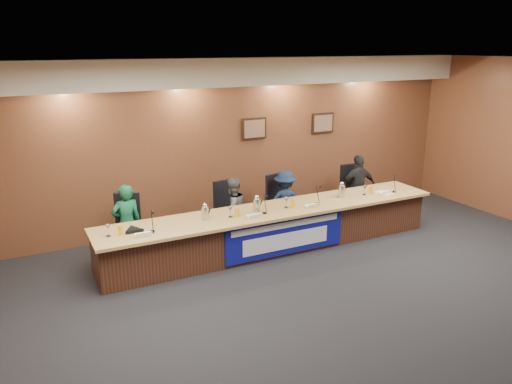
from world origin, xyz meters
TOP-DOWN VIEW (x-y plane):
  - floor at (0.00, 0.00)m, footprint 10.00×10.00m
  - ceiling at (0.00, 0.00)m, footprint 10.00×8.00m
  - wall_back at (0.00, 4.00)m, footprint 10.00×0.04m
  - soffit at (0.00, 3.75)m, footprint 10.00×0.50m
  - dais_body at (0.00, 2.40)m, footprint 6.00×0.80m
  - dais_top at (0.00, 2.35)m, footprint 6.10×0.95m
  - banner at (0.00, 1.99)m, footprint 2.20×0.02m
  - banner_text_upper at (0.00, 1.97)m, footprint 2.00×0.01m
  - banner_text_lower at (0.00, 1.97)m, footprint 1.60×0.01m
  - wall_photo_left at (0.40, 3.97)m, footprint 0.52×0.04m
  - wall_photo_right at (2.00, 3.97)m, footprint 0.52×0.04m
  - panelist_a at (-2.37, 3.03)m, footprint 0.49×0.33m
  - panelist_b at (-0.50, 3.03)m, footprint 0.66×0.57m
  - panelist_c at (0.57, 3.03)m, footprint 0.86×0.63m
  - panelist_d at (2.27, 3.03)m, footprint 0.82×0.43m
  - office_chair_a at (-2.37, 3.13)m, footprint 0.63×0.63m
  - office_chair_b at (-0.50, 3.13)m, footprint 0.54×0.54m
  - office_chair_c at (0.57, 3.13)m, footprint 0.58×0.58m
  - office_chair_d at (2.27, 3.13)m, footprint 0.50×0.50m
  - nameplate_a at (-2.33, 2.06)m, footprint 0.24×0.08m
  - microphone_a at (-2.17, 2.22)m, footprint 0.07×0.07m
  - juice_glass_a at (-2.61, 2.29)m, footprint 0.06×0.06m
  - water_glass_a at (-2.79, 2.33)m, footprint 0.08×0.08m
  - nameplate_b at (-0.53, 2.07)m, footprint 0.24×0.08m
  - microphone_b at (-0.29, 2.21)m, footprint 0.07×0.07m
  - juice_glass_b at (-0.76, 2.27)m, footprint 0.06×0.06m
  - water_glass_b at (-0.86, 2.30)m, footprint 0.08×0.08m
  - nameplate_c at (0.59, 2.09)m, footprint 0.24×0.08m
  - microphone_c at (0.76, 2.26)m, footprint 0.07×0.07m
  - juice_glass_c at (0.29, 2.27)m, footprint 0.06×0.06m
  - water_glass_c at (0.18, 2.32)m, footprint 0.08×0.08m
  - nameplate_d at (2.24, 2.14)m, footprint 0.24×0.08m
  - microphone_d at (2.45, 2.22)m, footprint 0.07×0.07m
  - juice_glass_d at (2.00, 2.30)m, footprint 0.06×0.06m
  - water_glass_d at (1.86, 2.32)m, footprint 0.08×0.08m
  - carafe_left at (-1.27, 2.36)m, footprint 0.11×0.11m
  - carafe_mid at (-0.37, 2.34)m, footprint 0.12×0.12m
  - carafe_right at (1.39, 2.39)m, footprint 0.12×0.12m
  - speakerphone at (-2.42, 2.35)m, footprint 0.32×0.32m
  - paper_stack at (2.27, 2.26)m, footprint 0.26×0.33m

SIDE VIEW (x-z plane):
  - floor at x=0.00m, z-range 0.00..0.00m
  - banner_text_lower at x=0.00m, z-range 0.16..0.44m
  - dais_body at x=0.00m, z-range 0.00..0.70m
  - banner at x=0.00m, z-range 0.05..0.71m
  - office_chair_a at x=-2.37m, z-range 0.44..0.52m
  - office_chair_b at x=-0.50m, z-range 0.44..0.52m
  - office_chair_c at x=0.57m, z-range 0.44..0.52m
  - office_chair_d at x=2.27m, z-range 0.44..0.52m
  - banner_text_upper at x=0.00m, z-range 0.53..0.63m
  - panelist_b at x=-0.50m, z-range 0.00..1.19m
  - panelist_c at x=0.57m, z-range 0.00..1.19m
  - panelist_a at x=-2.37m, z-range 0.00..1.31m
  - panelist_d at x=2.27m, z-range 0.00..1.33m
  - dais_top at x=0.00m, z-range 0.70..0.75m
  - paper_stack at x=2.27m, z-range 0.75..0.76m
  - microphone_a at x=-2.17m, z-range 0.75..0.77m
  - microphone_b at x=-0.29m, z-range 0.75..0.77m
  - microphone_c at x=0.76m, z-range 0.75..0.77m
  - microphone_d at x=2.45m, z-range 0.75..0.77m
  - speakerphone at x=-2.42m, z-range 0.75..0.80m
  - nameplate_a at x=-2.33m, z-range 0.74..0.85m
  - nameplate_b at x=-0.53m, z-range 0.74..0.85m
  - nameplate_c at x=0.59m, z-range 0.74..0.85m
  - nameplate_d at x=2.24m, z-range 0.74..0.85m
  - juice_glass_a at x=-2.61m, z-range 0.75..0.90m
  - juice_glass_b at x=-0.76m, z-range 0.75..0.90m
  - juice_glass_c at x=0.29m, z-range 0.75..0.90m
  - juice_glass_d at x=2.00m, z-range 0.75..0.90m
  - water_glass_a at x=-2.79m, z-range 0.75..0.93m
  - water_glass_b at x=-0.86m, z-range 0.75..0.93m
  - water_glass_c at x=0.18m, z-range 0.75..0.93m
  - water_glass_d at x=1.86m, z-range 0.75..0.93m
  - carafe_left at x=-1.27m, z-range 0.75..0.97m
  - carafe_right at x=1.39m, z-range 0.75..0.97m
  - carafe_mid at x=-0.37m, z-range 0.75..0.98m
  - wall_back at x=0.00m, z-range 0.00..3.20m
  - wall_photo_left at x=0.40m, z-range 1.64..2.06m
  - wall_photo_right at x=2.00m, z-range 1.64..2.06m
  - soffit at x=0.00m, z-range 2.70..3.20m
  - ceiling at x=0.00m, z-range 3.18..3.22m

